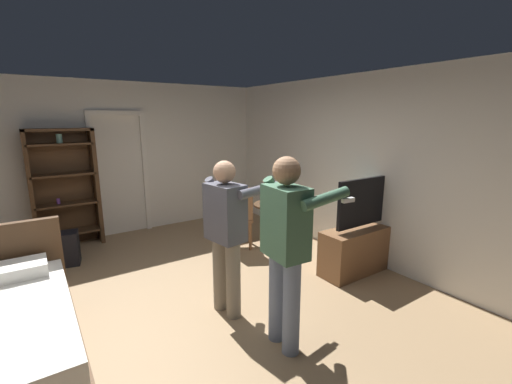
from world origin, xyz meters
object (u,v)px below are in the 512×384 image
Objects in this scene: wooden_chair at (239,215)px; person_striped_shirt at (227,228)px; side_table at (273,218)px; person_blue_shirt at (286,242)px; tv_flatscreen at (363,243)px; suitcase_dark at (60,249)px; bottle_on_table at (284,196)px; laptop at (274,201)px; bookshelf at (64,184)px.

person_striped_shirt reaches higher than wooden_chair.
side_table is 2.46m from person_blue_shirt.
person_striped_shirt is (-2.00, 0.12, 0.56)m from tv_flatscreen.
wooden_chair is at bearing -8.52° from suitcase_dark.
person_blue_shirt is (-1.50, -1.90, 0.17)m from bottle_on_table.
wooden_chair is (-0.47, 0.27, -0.21)m from laptop.
side_table is at bearing 109.82° from tv_flatscreen.
wooden_chair is at bearing 122.06° from tv_flatscreen.
wooden_chair is at bearing 150.47° from laptop.
person_striped_shirt is 2.76m from suitcase_dark.
side_table reaches higher than suitcase_dark.
bookshelf is 1.12m from suitcase_dark.
bookshelf is 4.55m from tv_flatscreen.
tv_flatscreen is 0.80× the size of person_striped_shirt.
person_blue_shirt reaches higher than tv_flatscreen.
person_blue_shirt is (1.32, -3.84, -0.02)m from bookshelf.
bookshelf is at bearing 134.60° from tv_flatscreen.
laptop is (-0.51, 1.31, 0.38)m from tv_flatscreen.
suitcase_dark is (-2.38, 0.85, -0.31)m from wooden_chair.
laptop is at bearing 55.43° from person_blue_shirt.
wooden_chair is 1.81m from person_striped_shirt.
bottle_on_table is at bearing -12.53° from laptop.
bookshelf is 4.06m from person_blue_shirt.
wooden_chair is (2.18, -1.63, -0.46)m from bookshelf.
bottle_on_table is (2.82, -1.94, -0.19)m from bookshelf.
laptop is at bearing 167.47° from bottle_on_table.
tv_flatscreen is at bearing 18.83° from person_blue_shirt.
bottle_on_table is 0.59× the size of suitcase_dark.
laptop is 0.35× the size of wooden_chair.
wooden_chair reaches higher than bottle_on_table.
person_blue_shirt reaches higher than bottle_on_table.
laptop is at bearing -10.28° from suitcase_dark.
tv_flatscreen is 1.84× the size of side_table.
bookshelf reaches higher than person_striped_shirt.
suitcase_dark is at bearing 159.12° from bottle_on_table.
wooden_chair is at bearing 68.67° from person_blue_shirt.
person_blue_shirt is (-0.86, -2.20, 0.44)m from wooden_chair.
bottle_on_table is at bearing 51.69° from person_blue_shirt.
side_table is 0.29m from laptop.
person_blue_shirt is 3.66× the size of suitcase_dark.
person_striped_shirt is (-1.52, -1.23, 0.45)m from side_table.
wooden_chair is at bearing 154.50° from bottle_on_table.
wooden_chair is at bearing 155.75° from side_table.
side_table is at bearing 38.92° from person_striped_shirt.
bottle_on_table is 0.76m from wooden_chair.
wooden_chair is 2.41m from person_blue_shirt.
tv_flatscreen is at bearing -3.53° from person_striped_shirt.
tv_flatscreen is 1.39m from bottle_on_table.
tv_flatscreen reaches higher than wooden_chair.
bookshelf is 1.08× the size of person_blue_shirt.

